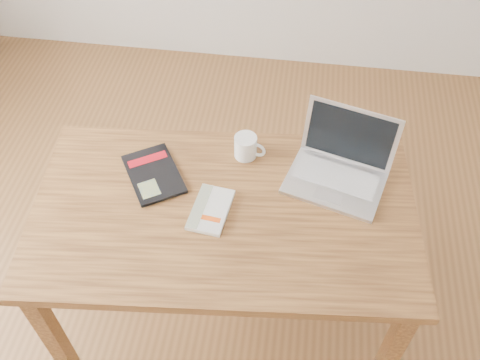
# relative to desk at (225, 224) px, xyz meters

# --- Properties ---
(room) EXTENTS (4.04, 4.04, 2.70)m
(room) POSITION_rel_desk_xyz_m (-0.08, -0.08, 0.69)
(room) COLOR brown
(room) RESTS_ON ground
(desk) EXTENTS (1.46, 0.92, 0.75)m
(desk) POSITION_rel_desk_xyz_m (0.00, 0.00, 0.00)
(desk) COLOR brown
(desk) RESTS_ON ground
(white_guidebook) EXTENTS (0.15, 0.22, 0.02)m
(white_guidebook) POSITION_rel_desk_xyz_m (-0.05, -0.02, 0.10)
(white_guidebook) COLOR silver
(white_guidebook) RESTS_ON desk
(black_guidebook) EXTENTS (0.29, 0.32, 0.01)m
(black_guidebook) POSITION_rel_desk_xyz_m (-0.29, 0.12, 0.10)
(black_guidebook) COLOR black
(black_guidebook) RESTS_ON desk
(laptop) EXTENTS (0.42, 0.38, 0.25)m
(laptop) POSITION_rel_desk_xyz_m (0.40, 0.22, 0.14)
(laptop) COLOR silver
(laptop) RESTS_ON desk
(coffee_mug) EXTENTS (0.13, 0.09, 0.09)m
(coffee_mug) POSITION_rel_desk_xyz_m (0.04, 0.28, 0.14)
(coffee_mug) COLOR white
(coffee_mug) RESTS_ON desk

